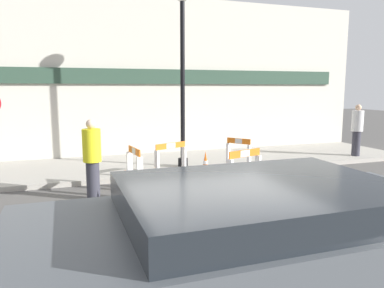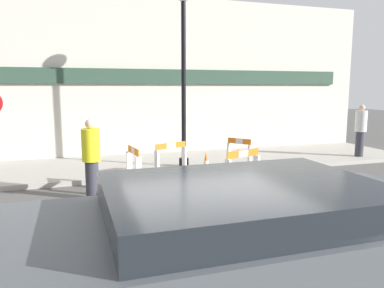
% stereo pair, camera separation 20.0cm
% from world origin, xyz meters
% --- Properties ---
extents(ground_plane, '(60.00, 60.00, 0.00)m').
position_xyz_m(ground_plane, '(0.00, 0.00, 0.00)').
color(ground_plane, '#565451').
extents(sidewalk_slab, '(18.00, 3.32, 0.13)m').
position_xyz_m(sidewalk_slab, '(0.00, 6.16, 0.06)').
color(sidewalk_slab, '#ADA89E').
rests_on(sidewalk_slab, ground_plane).
extents(storefront_facade, '(18.00, 0.22, 5.50)m').
position_xyz_m(storefront_facade, '(0.00, 7.89, 2.75)').
color(storefront_facade, beige).
rests_on(storefront_facade, ground_plane).
extents(streetlamp_post, '(0.44, 0.44, 5.08)m').
position_xyz_m(streetlamp_post, '(1.12, 5.35, 3.40)').
color(streetlamp_post, black).
rests_on(streetlamp_post, sidewalk_slab).
extents(barricade_0, '(0.94, 0.49, 1.00)m').
position_xyz_m(barricade_0, '(0.47, 4.35, 0.55)').
color(barricade_0, white).
rests_on(barricade_0, ground_plane).
extents(barricade_1, '(0.23, 0.80, 1.10)m').
position_xyz_m(barricade_1, '(-0.68, 3.29, 0.58)').
color(barricade_1, white).
rests_on(barricade_1, ground_plane).
extents(barricade_2, '(0.87, 0.38, 1.15)m').
position_xyz_m(barricade_2, '(1.38, 1.92, 0.62)').
color(barricade_2, white).
rests_on(barricade_2, ground_plane).
extents(barricade_3, '(0.53, 0.64, 1.05)m').
position_xyz_m(barricade_3, '(2.37, 4.21, 0.55)').
color(barricade_3, white).
rests_on(barricade_3, ground_plane).
extents(traffic_cone_0, '(0.30, 0.30, 0.55)m').
position_xyz_m(traffic_cone_0, '(-0.33, 4.40, 0.26)').
color(traffic_cone_0, black).
rests_on(traffic_cone_0, ground_plane).
extents(traffic_cone_1, '(0.30, 0.30, 0.46)m').
position_xyz_m(traffic_cone_1, '(-0.13, 2.74, 0.22)').
color(traffic_cone_1, black).
rests_on(traffic_cone_1, ground_plane).
extents(traffic_cone_2, '(0.30, 0.30, 0.46)m').
position_xyz_m(traffic_cone_2, '(2.48, 2.75, 0.22)').
color(traffic_cone_2, black).
rests_on(traffic_cone_2, ground_plane).
extents(traffic_cone_3, '(0.30, 0.30, 0.71)m').
position_xyz_m(traffic_cone_3, '(1.47, 4.40, 0.34)').
color(traffic_cone_3, black).
rests_on(traffic_cone_3, ground_plane).
extents(traffic_cone_4, '(0.30, 0.30, 0.70)m').
position_xyz_m(traffic_cone_4, '(-0.60, 2.48, 0.34)').
color(traffic_cone_4, black).
rests_on(traffic_cone_4, ground_plane).
extents(traffic_cone_5, '(0.30, 0.30, 0.46)m').
position_xyz_m(traffic_cone_5, '(-0.79, 4.00, 0.22)').
color(traffic_cone_5, black).
rests_on(traffic_cone_5, ground_plane).
extents(person_worker, '(0.43, 0.43, 1.76)m').
position_xyz_m(person_worker, '(-1.60, 3.24, 0.94)').
color(person_worker, '#33333D').
rests_on(person_worker, ground_plane).
extents(person_pedestrian, '(0.49, 0.49, 1.74)m').
position_xyz_m(person_pedestrian, '(7.21, 5.09, 1.06)').
color(person_pedestrian, '#33333D').
rests_on(person_pedestrian, sidewalk_slab).
extents(parked_car_1, '(4.07, 1.96, 1.65)m').
position_xyz_m(parked_car_1, '(-0.65, -2.29, 0.94)').
color(parked_car_1, '#4C5156').
rests_on(parked_car_1, ground_plane).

